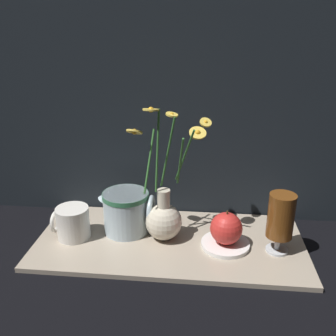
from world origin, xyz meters
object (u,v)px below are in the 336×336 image
(vase_with_flowers, at_px, (164,215))
(yellow_mug, at_px, (72,223))
(tea_glass, at_px, (281,218))
(orange_fruit, at_px, (226,228))
(ceramic_pitcher, at_px, (127,210))

(vase_with_flowers, distance_m, yellow_mug, 0.23)
(tea_glass, xyz_separation_m, orange_fruit, (-0.12, 0.01, -0.04))
(orange_fruit, bearing_deg, vase_with_flowers, 171.44)
(yellow_mug, distance_m, ceramic_pitcher, 0.14)
(ceramic_pitcher, distance_m, tea_glass, 0.38)
(vase_with_flowers, relative_size, tea_glass, 2.25)
(vase_with_flowers, xyz_separation_m, ceramic_pitcher, (-0.10, 0.03, -0.00))
(vase_with_flowers, height_order, tea_glass, vase_with_flowers)
(orange_fruit, bearing_deg, yellow_mug, 179.57)
(vase_with_flowers, bearing_deg, ceramic_pitcher, 165.79)
(vase_with_flowers, bearing_deg, yellow_mug, -175.00)
(ceramic_pitcher, height_order, tea_glass, tea_glass)
(yellow_mug, xyz_separation_m, ceramic_pitcher, (0.13, 0.05, 0.02))
(yellow_mug, height_order, ceramic_pitcher, ceramic_pitcher)
(vase_with_flowers, height_order, yellow_mug, vase_with_flowers)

